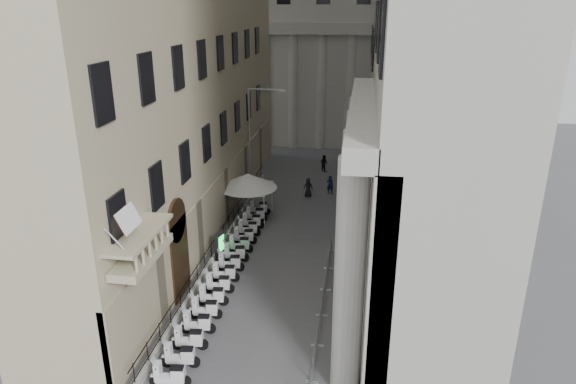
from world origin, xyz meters
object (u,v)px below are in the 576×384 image
street_lamp (254,135)px  security_tent (248,181)px  pedestrian_b (324,163)px  info_kiosk (220,246)px  pedestrian_a (330,185)px

street_lamp → security_tent: bearing=-86.1°
street_lamp → pedestrian_b: street_lamp is taller
pedestrian_b → info_kiosk: bearing=110.5°
street_lamp → pedestrian_b: bearing=60.1°
street_lamp → pedestrian_b: 10.68m
security_tent → street_lamp: size_ratio=0.47×
security_tent → pedestrian_a: bearing=46.3°
pedestrian_a → pedestrian_b: bearing=-67.5°
street_lamp → info_kiosk: 11.34m
street_lamp → pedestrian_b: size_ratio=5.64×
street_lamp → info_kiosk: size_ratio=5.06×
pedestrian_b → security_tent: bearing=104.3°
pedestrian_b → street_lamp: bearing=95.1°
info_kiosk → pedestrian_a: (6.00, 12.62, -0.10)m
pedestrian_a → street_lamp: bearing=33.9°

